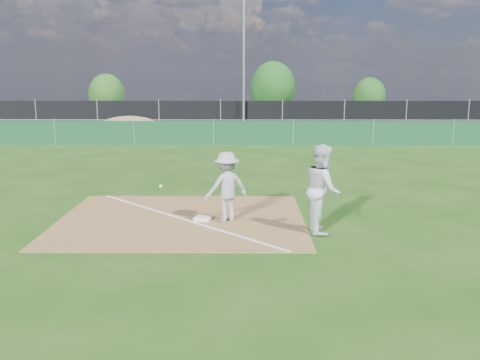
{
  "coord_description": "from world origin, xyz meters",
  "views": [
    {
      "loc": [
        1.54,
        -11.72,
        3.55
      ],
      "look_at": [
        1.44,
        1.0,
        1.0
      ],
      "focal_mm": 40.0,
      "sensor_mm": 36.0,
      "label": 1
    }
  ],
  "objects_px": {
    "runner": "(323,189)",
    "car_left": "(135,112)",
    "play_at_first": "(226,187)",
    "tree_right": "(369,96)",
    "light_pole": "(244,66)",
    "tree_left": "(107,94)",
    "tree_mid": "(273,87)",
    "car_mid": "(229,113)",
    "car_right": "(298,112)",
    "first_base": "(203,218)"
  },
  "relations": [
    {
      "from": "car_right",
      "to": "tree_left",
      "type": "xyz_separation_m",
      "value": [
        -15.48,
        5.44,
        1.07
      ]
    },
    {
      "from": "light_pole",
      "to": "first_base",
      "type": "xyz_separation_m",
      "value": [
        -0.97,
        -21.78,
        -3.94
      ]
    },
    {
      "from": "car_right",
      "to": "tree_mid",
      "type": "bearing_deg",
      "value": -11.41
    },
    {
      "from": "car_mid",
      "to": "tree_right",
      "type": "height_order",
      "value": "tree_right"
    },
    {
      "from": "play_at_first",
      "to": "tree_right",
      "type": "height_order",
      "value": "tree_right"
    },
    {
      "from": "light_pole",
      "to": "tree_left",
      "type": "xyz_separation_m",
      "value": [
        -11.48,
        10.62,
        -2.19
      ]
    },
    {
      "from": "first_base",
      "to": "tree_mid",
      "type": "distance_m",
      "value": 34.18
    },
    {
      "from": "play_at_first",
      "to": "tree_mid",
      "type": "distance_m",
      "value": 34.16
    },
    {
      "from": "car_mid",
      "to": "tree_left",
      "type": "distance_m",
      "value": 12.36
    },
    {
      "from": "car_left",
      "to": "tree_left",
      "type": "xyz_separation_m",
      "value": [
        -3.52,
        5.83,
        1.07
      ]
    },
    {
      "from": "play_at_first",
      "to": "car_left",
      "type": "bearing_deg",
      "value": 105.86
    },
    {
      "from": "runner",
      "to": "car_left",
      "type": "distance_m",
      "value": 29.15
    },
    {
      "from": "play_at_first",
      "to": "car_left",
      "type": "relative_size",
      "value": 0.52
    },
    {
      "from": "light_pole",
      "to": "tree_mid",
      "type": "relative_size",
      "value": 1.75
    },
    {
      "from": "play_at_first",
      "to": "runner",
      "type": "distance_m",
      "value": 2.34
    },
    {
      "from": "first_base",
      "to": "car_mid",
      "type": "xyz_separation_m",
      "value": [
        -0.07,
        25.88,
        0.66
      ]
    },
    {
      "from": "car_right",
      "to": "tree_left",
      "type": "distance_m",
      "value": 16.44
    },
    {
      "from": "light_pole",
      "to": "car_right",
      "type": "bearing_deg",
      "value": 52.36
    },
    {
      "from": "play_at_first",
      "to": "runner",
      "type": "relative_size",
      "value": 1.12
    },
    {
      "from": "tree_left",
      "to": "tree_mid",
      "type": "relative_size",
      "value": 0.77
    },
    {
      "from": "runner",
      "to": "car_left",
      "type": "bearing_deg",
      "value": 18.21
    },
    {
      "from": "car_mid",
      "to": "tree_left",
      "type": "relative_size",
      "value": 1.22
    },
    {
      "from": "car_right",
      "to": "car_mid",
      "type": "bearing_deg",
      "value": 78.64
    },
    {
      "from": "runner",
      "to": "car_left",
      "type": "relative_size",
      "value": 0.47
    },
    {
      "from": "car_mid",
      "to": "car_right",
      "type": "relative_size",
      "value": 0.86
    },
    {
      "from": "first_base",
      "to": "runner",
      "type": "relative_size",
      "value": 0.19
    },
    {
      "from": "car_mid",
      "to": "car_right",
      "type": "xyz_separation_m",
      "value": [
        5.04,
        1.09,
        0.02
      ]
    },
    {
      "from": "tree_left",
      "to": "tree_mid",
      "type": "height_order",
      "value": "tree_mid"
    },
    {
      "from": "first_base",
      "to": "car_left",
      "type": "height_order",
      "value": "car_left"
    },
    {
      "from": "car_right",
      "to": "tree_right",
      "type": "distance_m",
      "value": 8.5
    },
    {
      "from": "first_base",
      "to": "tree_mid",
      "type": "height_order",
      "value": "tree_mid"
    },
    {
      "from": "play_at_first",
      "to": "car_mid",
      "type": "bearing_deg",
      "value": 91.45
    },
    {
      "from": "play_at_first",
      "to": "light_pole",
      "type": "bearing_deg",
      "value": 88.98
    },
    {
      "from": "car_mid",
      "to": "tree_right",
      "type": "bearing_deg",
      "value": -62.79
    },
    {
      "from": "first_base",
      "to": "play_at_first",
      "type": "relative_size",
      "value": 0.17
    },
    {
      "from": "tree_mid",
      "to": "tree_right",
      "type": "xyz_separation_m",
      "value": [
        7.94,
        -1.49,
        -0.7
      ]
    },
    {
      "from": "tree_mid",
      "to": "light_pole",
      "type": "bearing_deg",
      "value": -101.62
    },
    {
      "from": "car_right",
      "to": "tree_right",
      "type": "relative_size",
      "value": 1.56
    },
    {
      "from": "runner",
      "to": "tree_right",
      "type": "xyz_separation_m",
      "value": [
        8.63,
        33.33,
        0.65
      ]
    },
    {
      "from": "runner",
      "to": "tree_left",
      "type": "xyz_separation_m",
      "value": [
        -13.29,
        33.3,
        0.81
      ]
    },
    {
      "from": "light_pole",
      "to": "runner",
      "type": "distance_m",
      "value": 22.94
    },
    {
      "from": "tree_right",
      "to": "tree_left",
      "type": "bearing_deg",
      "value": -179.91
    },
    {
      "from": "light_pole",
      "to": "car_mid",
      "type": "relative_size",
      "value": 1.86
    },
    {
      "from": "runner",
      "to": "tree_right",
      "type": "distance_m",
      "value": 34.44
    },
    {
      "from": "runner",
      "to": "car_left",
      "type": "height_order",
      "value": "runner"
    },
    {
      "from": "first_base",
      "to": "runner",
      "type": "distance_m",
      "value": 3.06
    },
    {
      "from": "runner",
      "to": "tree_mid",
      "type": "distance_m",
      "value": 34.86
    },
    {
      "from": "runner",
      "to": "tree_mid",
      "type": "xyz_separation_m",
      "value": [
        0.69,
        34.83,
        1.35
      ]
    },
    {
      "from": "tree_mid",
      "to": "tree_right",
      "type": "bearing_deg",
      "value": -10.63
    },
    {
      "from": "play_at_first",
      "to": "tree_right",
      "type": "distance_m",
      "value": 34.28
    }
  ]
}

